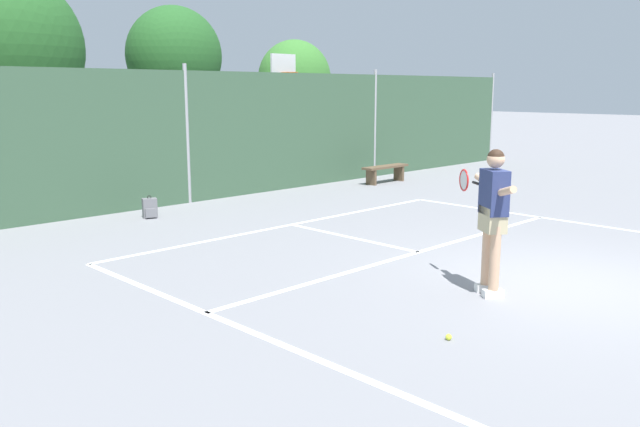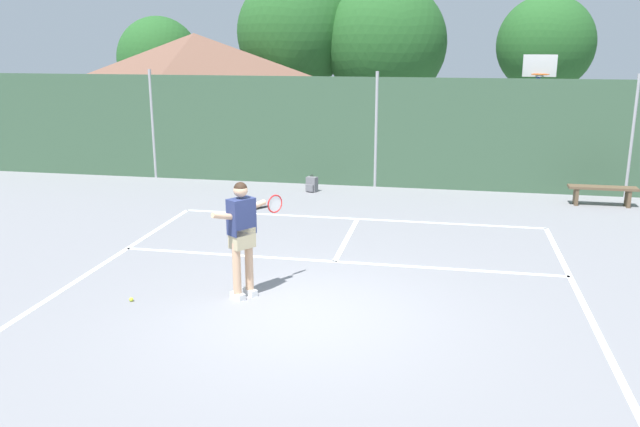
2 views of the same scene
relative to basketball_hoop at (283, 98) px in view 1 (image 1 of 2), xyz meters
The scene contains 9 objects.
ground_plane 11.68m from the basketball_hoop, 112.13° to the right, with size 120.00×120.00×0.00m, color gray.
court_markings 11.10m from the basketball_hoop, 113.42° to the right, with size 8.30×11.10×0.01m.
chainlink_fence 4.68m from the basketball_hoop, 159.57° to the right, with size 26.09×0.09×3.13m.
basketball_hoop is the anchor object (origin of this frame).
treeline_backdrop 8.96m from the basketball_hoop, 125.09° to the left, with size 25.07×4.30×6.52m.
tennis_player 11.51m from the basketball_hoop, 118.30° to the right, with size 0.80×1.26×1.85m.
tennis_ball 12.96m from the basketball_hoop, 123.76° to the right, with size 0.07×0.07×0.07m, color #CCE033.
backpack_grey 6.78m from the basketball_hoop, 156.34° to the right, with size 0.32×0.31×0.46m.
courtside_bench 3.62m from the basketball_hoop, 63.15° to the right, with size 1.60×0.36×0.48m.
Camera 1 is at (-8.24, -3.62, 2.58)m, focal length 36.53 mm.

